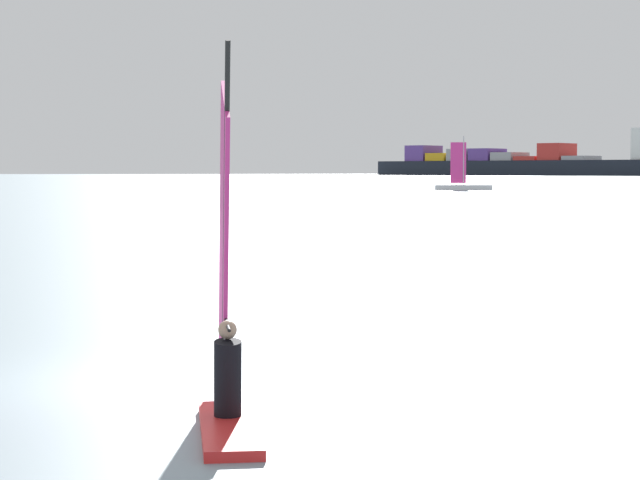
{
  "coord_description": "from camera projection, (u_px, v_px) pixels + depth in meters",
  "views": [
    {
      "loc": [
        4.55,
        -15.63,
        2.98
      ],
      "look_at": [
        1.75,
        4.75,
        1.74
      ],
      "focal_mm": 64.88,
      "sensor_mm": 36.0,
      "label": 1
    }
  ],
  "objects": [
    {
      "name": "ground_plane",
      "position": [
        151.0,
        382.0,
        16.25
      ],
      "size": [
        4000.0,
        4000.0,
        0.0
      ],
      "primitive_type": "plane",
      "color": "gray"
    },
    {
      "name": "windsurfer",
      "position": [
        226.0,
        327.0,
        13.69
      ],
      "size": [
        1.36,
        3.95,
        4.56
      ],
      "rotation": [
        0.0,
        0.0,
        4.97
      ],
      "color": "red",
      "rests_on": "ground_plane"
    },
    {
      "name": "cargo_ship",
      "position": [
        526.0,
        163.0,
        722.95
      ],
      "size": [
        194.74,
        138.49,
        33.69
      ],
      "rotation": [
        0.0,
        0.0,
        2.57
      ],
      "color": "black",
      "rests_on": "ground_plane"
    },
    {
      "name": "small_sailboat",
      "position": [
        463.0,
        186.0,
        177.2
      ],
      "size": [
        8.94,
        3.92,
        8.28
      ],
      "rotation": [
        0.0,
        0.0,
        0.11
      ],
      "color": "white",
      "rests_on": "ground_plane"
    }
  ]
}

